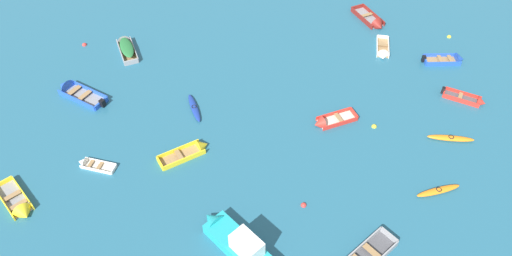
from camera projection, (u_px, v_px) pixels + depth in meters
The scene contains 18 objects.
rowboat_blue_back_row_left at pixel (72, 90), 37.36m from camera, with size 4.16×3.96×1.33m.
rowboat_yellow_far_back at pixel (20, 208), 29.71m from camera, with size 2.92×3.79×1.17m.
rowboat_white_foreground_center at pixel (383, 52), 40.82m from camera, with size 2.07×3.37×0.93m.
kayak_orange_outer_right at pixel (451, 138), 33.86m from camera, with size 3.26×1.49×0.31m.
rowboat_red_near_camera at pixel (327, 122), 34.96m from camera, with size 3.45×1.69×1.06m.
rowboat_maroon_back_row_center at pixel (374, 22), 43.90m from camera, with size 2.25×4.19×1.29m.
motor_launch_turquoise_cluster_inner at pixel (237, 242), 27.53m from camera, with size 4.21×5.51×2.13m.
kayak_deep_blue_near_left at pixel (194, 108), 36.04m from camera, with size 0.91×3.18×0.30m.
rowboat_blue_distant_center at pixel (451, 60), 40.08m from camera, with size 3.62×1.71×1.09m.
rowboat_yellow_midfield_right at pixel (193, 150), 33.03m from camera, with size 3.75×2.18×1.04m.
rowboat_grey_near_right at pixel (126, 46), 41.20m from camera, with size 1.86×4.08×1.12m.
rowboat_white_center at pixel (89, 164), 32.25m from camera, with size 2.72×1.87×0.74m.
kayak_orange_back_row_right at pixel (438, 191), 30.67m from camera, with size 3.09×0.73×0.29m.
rowboat_red_far_left at pixel (471, 100), 36.61m from camera, with size 3.01×2.64×0.90m.
mooring_buoy_between_boats_left at pixel (449, 37), 42.65m from camera, with size 0.37×0.37×0.37m, color yellow.
mooring_buoy_central at pixel (304, 205), 30.04m from camera, with size 0.36×0.36×0.36m, color red.
mooring_buoy_far_field at pixel (85, 45), 41.81m from camera, with size 0.40×0.40×0.40m, color red.
mooring_buoy_near_foreground at pixel (374, 127), 34.85m from camera, with size 0.38×0.38×0.38m, color yellow.
Camera 1 is at (-4.83, -4.67, 24.92)m, focal length 33.64 mm.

